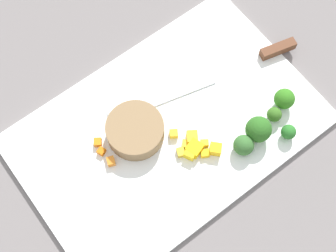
# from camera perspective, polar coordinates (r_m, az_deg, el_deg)

# --- Properties ---
(ground_plane) EXTENTS (4.00, 4.00, 0.00)m
(ground_plane) POSITION_cam_1_polar(r_m,az_deg,el_deg) (0.84, 0.00, -0.55)
(ground_plane) COLOR slate
(cutting_board) EXTENTS (0.50, 0.33, 0.01)m
(cutting_board) POSITION_cam_1_polar(r_m,az_deg,el_deg) (0.84, 0.00, -0.40)
(cutting_board) COLOR white
(cutting_board) RESTS_ON ground_plane
(prep_bowl) EXTENTS (0.10, 0.10, 0.03)m
(prep_bowl) POSITION_cam_1_polar(r_m,az_deg,el_deg) (0.81, -3.80, -0.52)
(prep_bowl) COLOR olive
(prep_bowl) RESTS_ON cutting_board
(chef_knife) EXTENTS (0.35, 0.11, 0.02)m
(chef_knife) POSITION_cam_1_polar(r_m,az_deg,el_deg) (0.88, 7.38, 6.48)
(chef_knife) COLOR silver
(chef_knife) RESTS_ON cutting_board
(carrot_dice_0) EXTENTS (0.02, 0.02, 0.01)m
(carrot_dice_0) POSITION_cam_1_polar(r_m,az_deg,el_deg) (0.81, -6.58, -4.07)
(carrot_dice_0) COLOR orange
(carrot_dice_0) RESTS_ON cutting_board
(carrot_dice_1) EXTENTS (0.02, 0.02, 0.01)m
(carrot_dice_1) POSITION_cam_1_polar(r_m,az_deg,el_deg) (0.83, -8.08, -1.88)
(carrot_dice_1) COLOR orange
(carrot_dice_1) RESTS_ON cutting_board
(carrot_dice_2) EXTENTS (0.02, 0.01, 0.01)m
(carrot_dice_2) POSITION_cam_1_polar(r_m,az_deg,el_deg) (0.82, -7.67, -2.91)
(carrot_dice_2) COLOR orange
(carrot_dice_2) RESTS_ON cutting_board
(pepper_dice_0) EXTENTS (0.03, 0.03, 0.02)m
(pepper_dice_0) POSITION_cam_1_polar(r_m,az_deg,el_deg) (0.81, 3.08, -2.57)
(pepper_dice_0) COLOR yellow
(pepper_dice_0) RESTS_ON cutting_board
(pepper_dice_1) EXTENTS (0.02, 0.02, 0.01)m
(pepper_dice_1) POSITION_cam_1_polar(r_m,az_deg,el_deg) (0.82, 0.78, -0.82)
(pepper_dice_1) COLOR yellow
(pepper_dice_1) RESTS_ON cutting_board
(pepper_dice_2) EXTENTS (0.03, 0.03, 0.02)m
(pepper_dice_2) POSITION_cam_1_polar(r_m,az_deg,el_deg) (0.82, 2.79, -1.35)
(pepper_dice_2) COLOR yellow
(pepper_dice_2) RESTS_ON cutting_board
(pepper_dice_3) EXTENTS (0.03, 0.03, 0.02)m
(pepper_dice_3) POSITION_cam_1_polar(r_m,az_deg,el_deg) (0.81, 5.49, -2.66)
(pepper_dice_3) COLOR yellow
(pepper_dice_3) RESTS_ON cutting_board
(pepper_dice_4) EXTENTS (0.02, 0.02, 0.01)m
(pepper_dice_4) POSITION_cam_1_polar(r_m,az_deg,el_deg) (0.82, 4.21, -2.03)
(pepper_dice_4) COLOR yellow
(pepper_dice_4) RESTS_ON cutting_board
(pepper_dice_5) EXTENTS (0.02, 0.02, 0.01)m
(pepper_dice_5) POSITION_cam_1_polar(r_m,az_deg,el_deg) (0.81, 4.28, -3.17)
(pepper_dice_5) COLOR yellow
(pepper_dice_5) RESTS_ON cutting_board
(pepper_dice_6) EXTENTS (0.02, 0.02, 0.01)m
(pepper_dice_6) POSITION_cam_1_polar(r_m,az_deg,el_deg) (0.82, 2.10, -2.12)
(pepper_dice_6) COLOR yellow
(pepper_dice_6) RESTS_ON cutting_board
(pepper_dice_7) EXTENTS (0.02, 0.02, 0.01)m
(pepper_dice_7) POSITION_cam_1_polar(r_m,az_deg,el_deg) (0.81, 1.49, -3.05)
(pepper_dice_7) COLOR yellow
(pepper_dice_7) RESTS_ON cutting_board
(pepper_dice_8) EXTENTS (0.02, 0.02, 0.02)m
(pepper_dice_8) POSITION_cam_1_polar(r_m,az_deg,el_deg) (0.81, 2.43, -3.28)
(pepper_dice_8) COLOR yellow
(pepper_dice_8) RESTS_ON cutting_board
(broccoli_floret_0) EXTENTS (0.03, 0.03, 0.03)m
(broccoli_floret_0) POSITION_cam_1_polar(r_m,az_deg,el_deg) (0.84, 13.69, -0.68)
(broccoli_floret_0) COLOR #8BBE5C
(broccoli_floret_0) RESTS_ON cutting_board
(broccoli_floret_1) EXTENTS (0.04, 0.04, 0.05)m
(broccoli_floret_1) POSITION_cam_1_polar(r_m,az_deg,el_deg) (0.82, 10.38, -0.40)
(broccoli_floret_1) COLOR #92B65D
(broccoli_floret_1) RESTS_ON cutting_board
(broccoli_floret_2) EXTENTS (0.04, 0.04, 0.04)m
(broccoli_floret_2) POSITION_cam_1_polar(r_m,az_deg,el_deg) (0.85, 13.24, 3.04)
(broccoli_floret_2) COLOR #8FAC6B
(broccoli_floret_2) RESTS_ON cutting_board
(broccoli_floret_3) EXTENTS (0.03, 0.03, 0.03)m
(broccoli_floret_3) POSITION_cam_1_polar(r_m,az_deg,el_deg) (0.81, 8.70, -2.21)
(broccoli_floret_3) COLOR #8AB66D
(broccoli_floret_3) RESTS_ON cutting_board
(broccoli_floret_4) EXTENTS (0.03, 0.03, 0.03)m
(broccoli_floret_4) POSITION_cam_1_polar(r_m,az_deg,el_deg) (0.84, 12.14, 1.29)
(broccoli_floret_4) COLOR #82B05E
(broccoli_floret_4) RESTS_ON cutting_board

